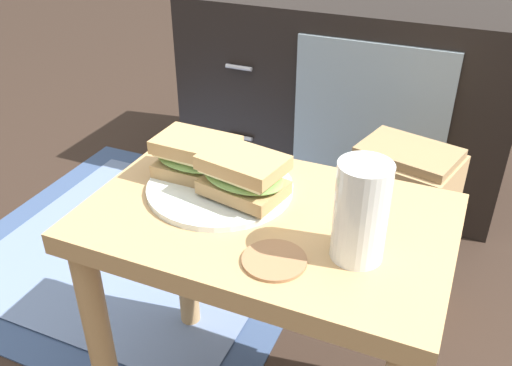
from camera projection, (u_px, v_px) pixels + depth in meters
The scene contains 9 objects.
side_table at pixel (266, 260), 0.89m from camera, with size 0.56×0.36×0.46m.
tv_cabinet at pixel (347, 92), 1.72m from camera, with size 0.96×0.46×0.58m.
area_rug at pixel (144, 246), 1.52m from camera, with size 0.92×0.90×0.01m.
plate at pixel (220, 187), 0.90m from camera, with size 0.24×0.24×0.01m, color silver.
sandwich_front at pixel (197, 157), 0.91m from camera, with size 0.14×0.09×0.07m.
sandwich_back at pixel (243, 175), 0.85m from camera, with size 0.15×0.12×0.07m.
beer_glass at pixel (361, 214), 0.73m from camera, with size 0.07×0.07×0.14m.
coaster at pixel (274, 260), 0.75m from camera, with size 0.09×0.09×0.01m, color #996B47.
paper_bag at pixel (398, 223), 1.29m from camera, with size 0.25×0.22×0.39m.
Camera 1 is at (0.26, -0.65, 0.94)m, focal length 38.84 mm.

